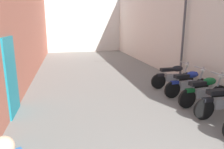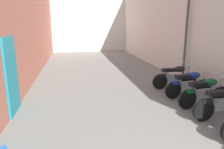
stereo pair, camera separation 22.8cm
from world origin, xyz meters
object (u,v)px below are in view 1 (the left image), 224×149
motorcycle_fifth (204,90)px  motorcycle_sixth (188,83)px  motorcycle_seventh (173,76)px  street_lamp (183,13)px

motorcycle_fifth → motorcycle_sixth: (0.00, 0.91, 0.00)m
motorcycle_fifth → motorcycle_seventh: (0.00, 1.97, 0.00)m
motorcycle_sixth → motorcycle_fifth: bearing=-90.0°
motorcycle_fifth → street_lamp: bearing=75.7°
motorcycle_fifth → street_lamp: size_ratio=0.36×
motorcycle_fifth → motorcycle_sixth: 0.91m
motorcycle_seventh → street_lamp: size_ratio=0.36×
motorcycle_sixth → motorcycle_seventh: 1.05m
motorcycle_sixth → motorcycle_seventh: size_ratio=1.00×
street_lamp → motorcycle_sixth: bearing=-110.9°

